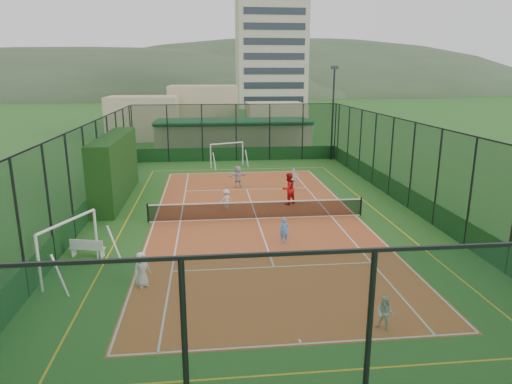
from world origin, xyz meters
TOP-DOWN VIEW (x-y plane):
  - ground at (0.00, 0.00)m, footprint 300.00×300.00m
  - court_slab at (0.00, 0.00)m, footprint 11.17×23.97m
  - tennis_net at (0.00, 0.00)m, footprint 11.67×0.12m
  - perimeter_fence at (0.00, 0.00)m, footprint 18.12×34.12m
  - floodlight_ne at (8.60, 16.60)m, footprint 0.60×0.26m
  - clubhouse at (0.00, 22.00)m, footprint 15.20×7.20m
  - apartment_tower at (12.00, 82.00)m, footprint 15.00×12.00m
  - distant_hills at (0.00, 150.00)m, footprint 200.00×60.00m
  - hedge_left at (-8.30, 5.02)m, footprint 1.36×9.07m
  - white_bench at (-7.80, -4.46)m, footprint 1.55×0.77m
  - futsal_goal_near at (-8.00, -6.15)m, footprint 3.46×2.25m
  - futsal_goal_far at (-0.96, 14.43)m, footprint 3.15×1.94m
  - child_near_left at (-5.08, -7.60)m, footprint 0.78×0.74m
  - child_near_mid at (0.86, -3.78)m, footprint 0.48×0.36m
  - child_near_right at (2.68, -11.41)m, footprint 0.69×0.67m
  - child_far_left at (-1.58, 1.92)m, footprint 0.88×0.73m
  - child_far_right at (3.17, 6.17)m, footprint 0.86×0.42m
  - child_far_back at (-0.55, 7.03)m, footprint 1.47×0.73m
  - coach at (2.18, 2.60)m, footprint 1.17×1.12m
  - tennis_balls at (-0.94, 1.06)m, footprint 2.44×1.28m

SIDE VIEW (x-z plane):
  - ground at x=0.00m, z-range 0.00..0.00m
  - distant_hills at x=0.00m, z-range -12.00..12.00m
  - court_slab at x=0.00m, z-range 0.00..0.01m
  - tennis_balls at x=-0.94m, z-range 0.01..0.08m
  - white_bench at x=-7.80m, z-range 0.00..0.84m
  - tennis_net at x=0.00m, z-range 0.00..1.06m
  - child_near_right at x=2.68m, z-range 0.01..1.13m
  - child_far_left at x=-1.58m, z-range 0.01..1.20m
  - child_near_mid at x=0.86m, z-range 0.01..1.20m
  - child_near_left at x=-5.08m, z-range 0.01..1.35m
  - child_far_right at x=3.17m, z-range 0.01..1.44m
  - child_far_back at x=-0.55m, z-range 0.01..1.52m
  - coach at x=2.18m, z-range 0.01..1.92m
  - futsal_goal_far at x=-0.96m, z-range 0.00..1.96m
  - futsal_goal_near at x=-8.00m, z-range 0.00..2.16m
  - clubhouse at x=0.00m, z-range 0.00..3.15m
  - hedge_left at x=-8.30m, z-range 0.00..3.97m
  - perimeter_fence at x=0.00m, z-range 0.00..5.00m
  - floodlight_ne at x=8.60m, z-range 0.00..8.25m
  - apartment_tower at x=12.00m, z-range 0.00..30.00m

